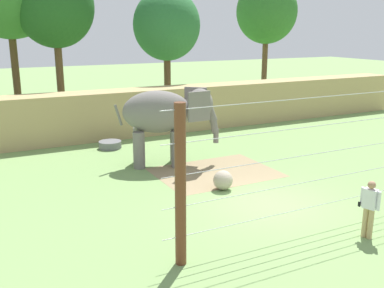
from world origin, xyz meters
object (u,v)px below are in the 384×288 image
(elephant, at_px, (165,115))
(enrichment_ball, at_px, (223,180))
(water_tub, at_px, (110,145))
(zookeeper, at_px, (369,207))

(elephant, xyz_separation_m, enrichment_ball, (0.62, -3.78, -1.80))
(elephant, xyz_separation_m, water_tub, (-1.39, 3.66, -1.98))
(zookeeper, height_order, water_tub, zookeeper)
(zookeeper, bearing_deg, water_tub, 106.26)
(enrichment_ball, bearing_deg, elephant, 99.31)
(elephant, bearing_deg, enrichment_ball, -80.69)
(elephant, bearing_deg, zookeeper, -75.66)
(water_tub, bearing_deg, enrichment_ball, -74.90)
(zookeeper, distance_m, water_tub, 13.09)
(zookeeper, bearing_deg, enrichment_ball, 107.93)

